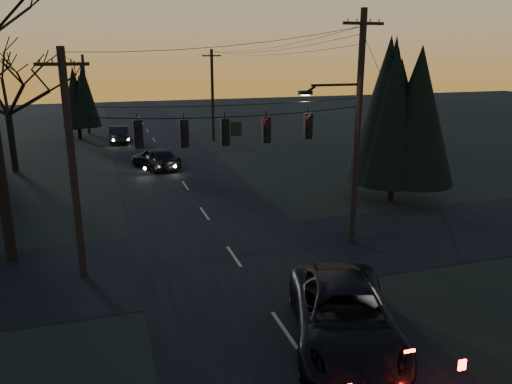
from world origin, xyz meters
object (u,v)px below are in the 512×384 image
object	(u,v)px
utility_pole_far_r	(214,140)
sedan_oncoming_a	(156,158)
utility_pole_right	(351,242)
utility_pole_far_l	(89,133)
suv_near	(344,316)
utility_pole_left	(84,275)
evergreen_right	(396,121)
sedan_oncoming_b	(119,134)

from	to	relation	value
utility_pole_far_r	sedan_oncoming_a	xyz separation A→B (m)	(-6.71, -10.62, 0.79)
utility_pole_right	utility_pole_far_l	size ratio (longest dim) A/B	1.25
sedan_oncoming_a	suv_near	bearing A→B (deg)	72.75
utility_pole_left	sedan_oncoming_a	distance (m)	18.04
utility_pole_right	evergreen_right	bearing A→B (deg)	44.57
utility_pole_far_r	evergreen_right	size ratio (longest dim) A/B	1.06
utility_pole_right	utility_pole_far_l	bearing A→B (deg)	107.72
utility_pole_right	sedan_oncoming_b	size ratio (longest dim) A/B	2.14
utility_pole_left	utility_pole_far_l	bearing A→B (deg)	90.00
utility_pole_right	utility_pole_far_r	world-z (taller)	utility_pole_right
utility_pole_far_r	utility_pole_far_l	xyz separation A→B (m)	(-11.50, 8.00, 0.00)
utility_pole_far_r	utility_pole_far_l	bearing A→B (deg)	145.18
utility_pole_far_l	sedan_oncoming_b	distance (m)	6.99
utility_pole_left	suv_near	bearing A→B (deg)	-43.94
utility_pole_left	suv_near	size ratio (longest dim) A/B	1.35
utility_pole_left	utility_pole_far_l	world-z (taller)	utility_pole_left
utility_pole_right	evergreen_right	size ratio (longest dim) A/B	1.24
utility_pole_far_l	evergreen_right	xyz separation A→B (m)	(16.72, -30.86, 4.61)
utility_pole_right	sedan_oncoming_a	distance (m)	18.65
utility_pole_right	sedan_oncoming_a	size ratio (longest dim) A/B	2.15
utility_pole_left	utility_pole_far_l	size ratio (longest dim) A/B	1.06
utility_pole_left	suv_near	world-z (taller)	utility_pole_left
utility_pole_far_l	utility_pole_far_r	bearing A→B (deg)	-34.82
evergreen_right	suv_near	bearing A→B (deg)	-127.09
utility_pole_right	sedan_oncoming_b	distance (m)	30.91
utility_pole_far_r	suv_near	xyz separation A→B (m)	(-4.08, -35.15, 0.88)
utility_pole_far_l	suv_near	xyz separation A→B (m)	(7.42, -43.15, 0.88)
utility_pole_far_r	utility_pole_right	bearing A→B (deg)	-90.00
sedan_oncoming_b	utility_pole_right	bearing A→B (deg)	110.79
utility_pole_right	utility_pole_left	distance (m)	11.50
suv_near	sedan_oncoming_a	distance (m)	24.67
utility_pole_left	utility_pole_far_l	distance (m)	36.00
suv_near	sedan_oncoming_b	distance (m)	37.09
utility_pole_left	suv_near	distance (m)	10.35
suv_near	utility_pole_right	bearing A→B (deg)	78.51
utility_pole_far_r	utility_pole_far_l	world-z (taller)	utility_pole_far_r
evergreen_right	utility_pole_far_r	bearing A→B (deg)	102.86
utility_pole_right	utility_pole_far_l	xyz separation A→B (m)	(-11.50, 36.00, 0.00)
utility_pole_far_l	suv_near	size ratio (longest dim) A/B	1.27
utility_pole_right	evergreen_right	xyz separation A→B (m)	(5.22, 5.14, 4.61)
utility_pole_right	suv_near	xyz separation A→B (m)	(-4.08, -7.15, 0.88)
sedan_oncoming_a	sedan_oncoming_b	distance (m)	12.43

